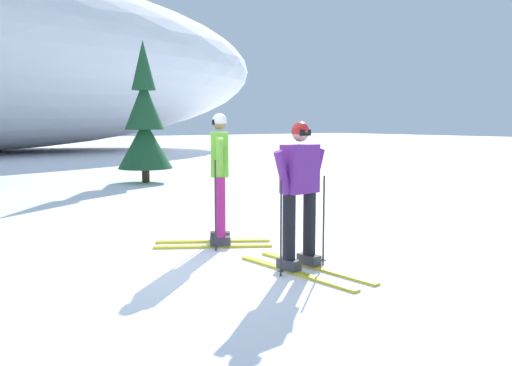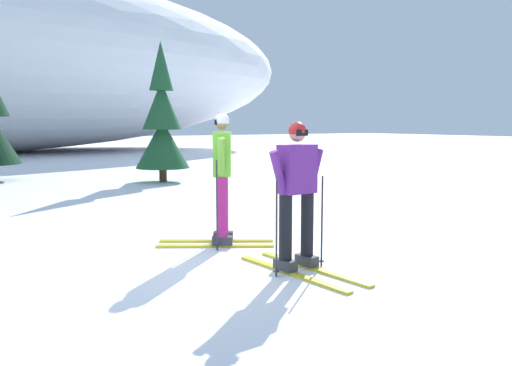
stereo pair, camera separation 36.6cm
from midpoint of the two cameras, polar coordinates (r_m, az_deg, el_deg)
The scene contains 4 objects.
ground_plane at distance 6.50m, azimuth -6.31°, elevation -8.78°, with size 120.00×120.00×0.00m, color white.
skier_purple_jacket at distance 6.08m, azimuth 6.22°, elevation -1.18°, with size 0.81×1.83×1.72m.
skier_lime_jacket at distance 7.35m, azimuth -2.30°, elevation 0.77°, with size 1.63×1.20×1.84m.
pine_tree_far_right at distance 15.50m, azimuth -9.48°, elevation 6.35°, with size 1.56×1.56×4.03m.
Camera 2 is at (-2.52, -5.77, 1.71)m, focal length 36.94 mm.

